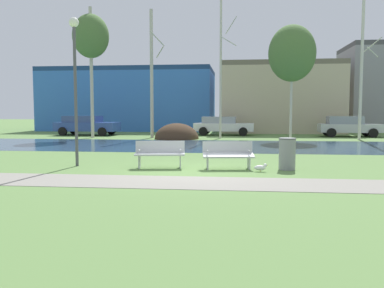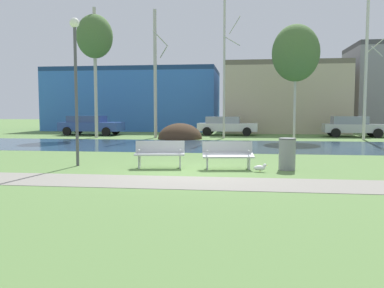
{
  "view_description": "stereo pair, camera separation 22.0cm",
  "coord_description": "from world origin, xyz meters",
  "px_view_note": "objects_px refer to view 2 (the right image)",
  "views": [
    {
      "loc": [
        1.35,
        -12.04,
        1.85
      ],
      "look_at": [
        -0.12,
        1.11,
        0.75
      ],
      "focal_mm": 37.65,
      "sensor_mm": 36.0,
      "label": 1
    },
    {
      "loc": [
        1.57,
        -12.02,
        1.85
      ],
      "look_at": [
        -0.12,
        1.11,
        0.75
      ],
      "focal_mm": 37.65,
      "sensor_mm": 36.0,
      "label": 2
    }
  ],
  "objects_px": {
    "bench_left": "(160,153)",
    "seagull": "(260,168)",
    "parked_sedan_second_white": "(226,125)",
    "bench_right": "(228,154)",
    "parked_van_nearest_blue": "(91,125)",
    "streetlamp": "(76,67)",
    "trash_bin": "(287,153)",
    "parked_hatch_third_silver": "(353,126)"
  },
  "relations": [
    {
      "from": "seagull",
      "to": "parked_sedan_second_white",
      "type": "relative_size",
      "value": 0.09
    },
    {
      "from": "trash_bin",
      "to": "parked_van_nearest_blue",
      "type": "height_order",
      "value": "parked_van_nearest_blue"
    },
    {
      "from": "parked_van_nearest_blue",
      "to": "parked_hatch_third_silver",
      "type": "bearing_deg",
      "value": 0.95
    },
    {
      "from": "bench_left",
      "to": "trash_bin",
      "type": "xyz_separation_m",
      "value": [
        4.04,
        0.06,
        0.05
      ]
    },
    {
      "from": "seagull",
      "to": "streetlamp",
      "type": "relative_size",
      "value": 0.09
    },
    {
      "from": "streetlamp",
      "to": "parked_hatch_third_silver",
      "type": "relative_size",
      "value": 1.15
    },
    {
      "from": "bench_right",
      "to": "streetlamp",
      "type": "height_order",
      "value": "streetlamp"
    },
    {
      "from": "parked_van_nearest_blue",
      "to": "parked_hatch_third_silver",
      "type": "xyz_separation_m",
      "value": [
        19.14,
        0.32,
        -0.01
      ]
    },
    {
      "from": "streetlamp",
      "to": "parked_van_nearest_blue",
      "type": "height_order",
      "value": "streetlamp"
    },
    {
      "from": "bench_left",
      "to": "trash_bin",
      "type": "distance_m",
      "value": 4.04
    },
    {
      "from": "bench_right",
      "to": "seagull",
      "type": "distance_m",
      "value": 1.16
    },
    {
      "from": "bench_right",
      "to": "parked_van_nearest_blue",
      "type": "distance_m",
      "value": 19.89
    },
    {
      "from": "bench_right",
      "to": "parked_sedan_second_white",
      "type": "distance_m",
      "value": 17.7
    },
    {
      "from": "bench_right",
      "to": "streetlamp",
      "type": "bearing_deg",
      "value": 178.57
    },
    {
      "from": "trash_bin",
      "to": "seagull",
      "type": "bearing_deg",
      "value": -147.71
    },
    {
      "from": "streetlamp",
      "to": "parked_hatch_third_silver",
      "type": "xyz_separation_m",
      "value": [
        13.15,
        16.75,
        -2.53
      ]
    },
    {
      "from": "parked_van_nearest_blue",
      "to": "parked_hatch_third_silver",
      "type": "relative_size",
      "value": 1.12
    },
    {
      "from": "bench_left",
      "to": "seagull",
      "type": "distance_m",
      "value": 3.24
    },
    {
      "from": "bench_left",
      "to": "parked_van_nearest_blue",
      "type": "xyz_separation_m",
      "value": [
        -8.83,
        16.56,
        0.31
      ]
    },
    {
      "from": "trash_bin",
      "to": "parked_hatch_third_silver",
      "type": "xyz_separation_m",
      "value": [
        6.28,
        16.81,
        0.25
      ]
    },
    {
      "from": "trash_bin",
      "to": "parked_sedan_second_white",
      "type": "distance_m",
      "value": 17.82
    },
    {
      "from": "parked_hatch_third_silver",
      "to": "parked_sedan_second_white",
      "type": "bearing_deg",
      "value": 174.81
    },
    {
      "from": "parked_van_nearest_blue",
      "to": "trash_bin",
      "type": "bearing_deg",
      "value": -52.05
    },
    {
      "from": "seagull",
      "to": "trash_bin",
      "type": "bearing_deg",
      "value": 32.29
    },
    {
      "from": "parked_sedan_second_white",
      "to": "bench_right",
      "type": "bearing_deg",
      "value": -87.44
    },
    {
      "from": "streetlamp",
      "to": "parked_sedan_second_white",
      "type": "xyz_separation_m",
      "value": [
        4.24,
        17.56,
        -2.55
      ]
    },
    {
      "from": "streetlamp",
      "to": "bench_left",
      "type": "bearing_deg",
      "value": -2.54
    },
    {
      "from": "parked_sedan_second_white",
      "to": "parked_hatch_third_silver",
      "type": "height_order",
      "value": "parked_hatch_third_silver"
    },
    {
      "from": "bench_right",
      "to": "parked_hatch_third_silver",
      "type": "distance_m",
      "value": 18.73
    },
    {
      "from": "bench_left",
      "to": "streetlamp",
      "type": "xyz_separation_m",
      "value": [
        -2.84,
        0.13,
        2.83
      ]
    },
    {
      "from": "parked_sedan_second_white",
      "to": "parked_hatch_third_silver",
      "type": "bearing_deg",
      "value": -5.19
    },
    {
      "from": "bench_left",
      "to": "bench_right",
      "type": "distance_m",
      "value": 2.19
    },
    {
      "from": "bench_right",
      "to": "parked_sedan_second_white",
      "type": "bearing_deg",
      "value": 92.56
    },
    {
      "from": "parked_van_nearest_blue",
      "to": "bench_left",
      "type": "bearing_deg",
      "value": -61.93
    },
    {
      "from": "parked_hatch_third_silver",
      "to": "bench_left",
      "type": "bearing_deg",
      "value": -121.43
    },
    {
      "from": "bench_right",
      "to": "parked_van_nearest_blue",
      "type": "xyz_separation_m",
      "value": [
        -11.02,
        16.56,
        0.31
      ]
    },
    {
      "from": "streetlamp",
      "to": "parked_sedan_second_white",
      "type": "distance_m",
      "value": 18.24
    },
    {
      "from": "bench_left",
      "to": "trash_bin",
      "type": "bearing_deg",
      "value": 0.85
    },
    {
      "from": "streetlamp",
      "to": "parked_van_nearest_blue",
      "type": "distance_m",
      "value": 17.67
    },
    {
      "from": "seagull",
      "to": "streetlamp",
      "type": "bearing_deg",
      "value": 174.31
    },
    {
      "from": "seagull",
      "to": "parked_van_nearest_blue",
      "type": "height_order",
      "value": "parked_van_nearest_blue"
    },
    {
      "from": "bench_right",
      "to": "parked_sedan_second_white",
      "type": "relative_size",
      "value": 0.37
    }
  ]
}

